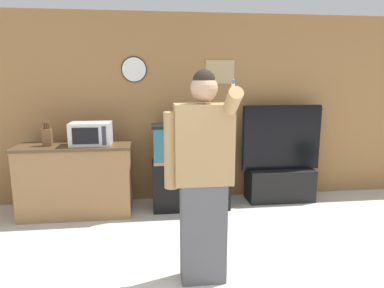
# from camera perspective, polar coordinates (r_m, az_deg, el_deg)

# --- Properties ---
(wall_back_paneled) EXTENTS (10.00, 0.08, 2.60)m
(wall_back_paneled) POSITION_cam_1_polar(r_m,az_deg,el_deg) (4.86, -1.01, 5.87)
(wall_back_paneled) COLOR olive
(wall_back_paneled) RESTS_ON ground_plane
(counter_island) EXTENTS (1.41, 0.56, 0.91)m
(counter_island) POSITION_cam_1_polar(r_m,az_deg,el_deg) (4.61, -18.73, -5.68)
(counter_island) COLOR olive
(counter_island) RESTS_ON ground_plane
(microwave) EXTENTS (0.49, 0.33, 0.28)m
(microwave) POSITION_cam_1_polar(r_m,az_deg,el_deg) (4.41, -16.49, 1.65)
(microwave) COLOR silver
(microwave) RESTS_ON counter_island
(knife_block) EXTENTS (0.11, 0.09, 0.32)m
(knife_block) POSITION_cam_1_polar(r_m,az_deg,el_deg) (4.53, -22.98, 1.16)
(knife_block) COLOR brown
(knife_block) RESTS_ON counter_island
(aquarium_on_stand) EXTENTS (1.02, 0.41, 1.14)m
(aquarium_on_stand) POSITION_cam_1_polar(r_m,az_deg,el_deg) (4.57, -0.22, -3.79)
(aquarium_on_stand) COLOR black
(aquarium_on_stand) RESTS_ON ground_plane
(tv_on_stand) EXTENTS (1.14, 0.40, 1.36)m
(tv_on_stand) POSITION_cam_1_polar(r_m,az_deg,el_deg) (5.06, 14.47, -4.69)
(tv_on_stand) COLOR black
(tv_on_stand) RESTS_ON ground_plane
(person_standing) EXTENTS (0.57, 0.43, 1.81)m
(person_standing) POSITION_cam_1_polar(r_m,az_deg,el_deg) (2.84, 1.73, -5.33)
(person_standing) COLOR #515156
(person_standing) RESTS_ON ground_plane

